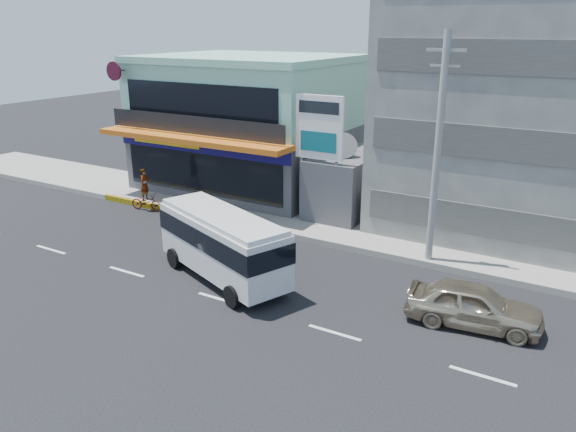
{
  "coord_description": "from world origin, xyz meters",
  "views": [
    {
      "loc": [
        12.31,
        -15.57,
        10.11
      ],
      "look_at": [
        0.49,
        4.46,
        2.2
      ],
      "focal_mm": 35.0,
      "sensor_mm": 36.0,
      "label": 1
    }
  ],
  "objects_px": {
    "shop_building": "(249,127)",
    "utility_pole_near": "(438,151)",
    "billboard": "(319,135)",
    "concrete_building": "(569,94)",
    "sedan": "(474,305)",
    "motorcycle_rider": "(146,197)",
    "satellite_dish": "(343,156)",
    "minibus": "(222,241)"
  },
  "relations": [
    {
      "from": "utility_pole_near",
      "to": "motorcycle_rider",
      "type": "distance_m",
      "value": 16.94
    },
    {
      "from": "satellite_dish",
      "to": "concrete_building",
      "type": "bearing_deg",
      "value": 21.8
    },
    {
      "from": "billboard",
      "to": "motorcycle_rider",
      "type": "xyz_separation_m",
      "value": [
        -9.87,
        -2.4,
        -4.12
      ]
    },
    {
      "from": "billboard",
      "to": "minibus",
      "type": "relative_size",
      "value": 0.95
    },
    {
      "from": "minibus",
      "to": "sedan",
      "type": "height_order",
      "value": "minibus"
    },
    {
      "from": "billboard",
      "to": "sedan",
      "type": "xyz_separation_m",
      "value": [
        9.47,
        -6.23,
        -4.13
      ]
    },
    {
      "from": "concrete_building",
      "to": "satellite_dish",
      "type": "relative_size",
      "value": 10.67
    },
    {
      "from": "shop_building",
      "to": "satellite_dish",
      "type": "distance_m",
      "value": 8.54
    },
    {
      "from": "minibus",
      "to": "sedan",
      "type": "xyz_separation_m",
      "value": [
        9.92,
        1.38,
        -0.93
      ]
    },
    {
      "from": "satellite_dish",
      "to": "motorcycle_rider",
      "type": "height_order",
      "value": "satellite_dish"
    },
    {
      "from": "shop_building",
      "to": "motorcycle_rider",
      "type": "relative_size",
      "value": 5.07
    },
    {
      "from": "utility_pole_near",
      "to": "sedan",
      "type": "distance_m",
      "value": 6.88
    },
    {
      "from": "utility_pole_near",
      "to": "concrete_building",
      "type": "bearing_deg",
      "value": 62.24
    },
    {
      "from": "shop_building",
      "to": "satellite_dish",
      "type": "xyz_separation_m",
      "value": [
        8.0,
        -2.95,
        -0.42
      ]
    },
    {
      "from": "billboard",
      "to": "motorcycle_rider",
      "type": "height_order",
      "value": "billboard"
    },
    {
      "from": "utility_pole_near",
      "to": "motorcycle_rider",
      "type": "xyz_separation_m",
      "value": [
        -16.37,
        -0.6,
        -4.34
      ]
    },
    {
      "from": "minibus",
      "to": "motorcycle_rider",
      "type": "distance_m",
      "value": 10.8
    },
    {
      "from": "concrete_building",
      "to": "motorcycle_rider",
      "type": "relative_size",
      "value": 6.54
    },
    {
      "from": "concrete_building",
      "to": "sedan",
      "type": "xyz_separation_m",
      "value": [
        -1.03,
        -12.03,
        -6.2
      ]
    },
    {
      "from": "motorcycle_rider",
      "to": "concrete_building",
      "type": "bearing_deg",
      "value": 21.93
    },
    {
      "from": "minibus",
      "to": "sedan",
      "type": "distance_m",
      "value": 10.06
    },
    {
      "from": "satellite_dish",
      "to": "motorcycle_rider",
      "type": "xyz_separation_m",
      "value": [
        -10.37,
        -4.2,
        -2.77
      ]
    },
    {
      "from": "shop_building",
      "to": "utility_pole_near",
      "type": "height_order",
      "value": "utility_pole_near"
    },
    {
      "from": "shop_building",
      "to": "motorcycle_rider",
      "type": "height_order",
      "value": "shop_building"
    },
    {
      "from": "satellite_dish",
      "to": "sedan",
      "type": "xyz_separation_m",
      "value": [
        8.97,
        -8.03,
        -2.78
      ]
    },
    {
      "from": "concrete_building",
      "to": "motorcycle_rider",
      "type": "distance_m",
      "value": 22.81
    },
    {
      "from": "shop_building",
      "to": "utility_pole_near",
      "type": "distance_m",
      "value": 15.5
    },
    {
      "from": "minibus",
      "to": "concrete_building",
      "type": "bearing_deg",
      "value": 50.75
    },
    {
      "from": "concrete_building",
      "to": "shop_building",
      "type": "bearing_deg",
      "value": -176.65
    },
    {
      "from": "utility_pole_near",
      "to": "shop_building",
      "type": "bearing_deg",
      "value": 154.94
    },
    {
      "from": "shop_building",
      "to": "sedan",
      "type": "distance_m",
      "value": 20.46
    },
    {
      "from": "shop_building",
      "to": "motorcycle_rider",
      "type": "bearing_deg",
      "value": -108.33
    },
    {
      "from": "concrete_building",
      "to": "motorcycle_rider",
      "type": "xyz_separation_m",
      "value": [
        -20.37,
        -8.2,
        -6.19
      ]
    },
    {
      "from": "billboard",
      "to": "motorcycle_rider",
      "type": "bearing_deg",
      "value": -166.33
    },
    {
      "from": "utility_pole_near",
      "to": "sedan",
      "type": "relative_size",
      "value": 2.14
    },
    {
      "from": "concrete_building",
      "to": "sedan",
      "type": "bearing_deg",
      "value": -94.91
    },
    {
      "from": "shop_building",
      "to": "billboard",
      "type": "bearing_deg",
      "value": -32.32
    },
    {
      "from": "billboard",
      "to": "concrete_building",
      "type": "bearing_deg",
      "value": 28.92
    },
    {
      "from": "satellite_dish",
      "to": "motorcycle_rider",
      "type": "relative_size",
      "value": 0.61
    },
    {
      "from": "shop_building",
      "to": "sedan",
      "type": "xyz_separation_m",
      "value": [
        16.97,
        -10.98,
        -3.2
      ]
    },
    {
      "from": "billboard",
      "to": "minibus",
      "type": "bearing_deg",
      "value": -93.42
    },
    {
      "from": "motorcycle_rider",
      "to": "shop_building",
      "type": "bearing_deg",
      "value": 71.67
    }
  ]
}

